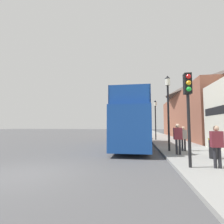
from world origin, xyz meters
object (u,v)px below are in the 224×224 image
at_px(pedestrian_third, 183,136).
at_px(litter_bin, 214,148).
at_px(parked_car_ahead_of_bus, 140,134).
at_px(pedestrian_nearest, 217,142).
at_px(traffic_signal, 188,98).
at_px(pedestrian_second, 178,136).
at_px(lamp_post_third, 149,115).
at_px(lamp_post_nearest, 168,99).
at_px(lamp_post_second, 155,112).
at_px(tour_bus, 133,124).

relative_size(pedestrian_third, litter_bin, 1.58).
distance_m(parked_car_ahead_of_bus, pedestrian_nearest, 16.16).
bearing_deg(traffic_signal, pedestrian_second, 85.38).
bearing_deg(traffic_signal, lamp_post_third, 90.01).
height_order(lamp_post_nearest, litter_bin, lamp_post_nearest).
height_order(pedestrian_second, traffic_signal, traffic_signal).
bearing_deg(parked_car_ahead_of_bus, traffic_signal, -84.42).
relative_size(lamp_post_second, litter_bin, 4.68).
relative_size(pedestrian_nearest, traffic_signal, 0.44).
bearing_deg(lamp_post_third, pedestrian_third, -87.04).
height_order(parked_car_ahead_of_bus, litter_bin, parked_car_ahead_of_bus).
bearing_deg(traffic_signal, lamp_post_nearest, 89.88).
height_order(traffic_signal, lamp_post_nearest, lamp_post_nearest).
relative_size(traffic_signal, litter_bin, 3.75).
relative_size(tour_bus, lamp_post_third, 2.09).
relative_size(lamp_post_nearest, litter_bin, 5.00).
relative_size(lamp_post_third, litter_bin, 5.06).
bearing_deg(pedestrian_nearest, litter_bin, 71.08).
distance_m(pedestrian_third, lamp_post_second, 9.42).
height_order(pedestrian_third, traffic_signal, traffic_signal).
relative_size(parked_car_ahead_of_bus, pedestrian_third, 2.68).
bearing_deg(traffic_signal, parked_car_ahead_of_bus, 96.06).
relative_size(tour_bus, litter_bin, 10.57).
relative_size(tour_bus, parked_car_ahead_of_bus, 2.49).
relative_size(pedestrian_third, lamp_post_third, 0.31).
distance_m(pedestrian_second, pedestrian_third, 1.70).
height_order(parked_car_ahead_of_bus, pedestrian_third, pedestrian_third).
relative_size(lamp_post_nearest, lamp_post_third, 0.99).
bearing_deg(lamp_post_third, tour_bus, -98.75).
bearing_deg(lamp_post_nearest, pedestrian_third, 7.45).
xyz_separation_m(pedestrian_second, traffic_signal, (-0.26, -3.21, 1.69)).
relative_size(tour_bus, lamp_post_second, 2.26).
bearing_deg(pedestrian_second, traffic_signal, -94.62).
relative_size(parked_car_ahead_of_bus, pedestrian_nearest, 2.60).
bearing_deg(pedestrian_second, pedestrian_nearest, -76.68).
bearing_deg(pedestrian_nearest, pedestrian_third, 90.76).
height_order(pedestrian_nearest, lamp_post_third, lamp_post_third).
distance_m(lamp_post_second, litter_bin, 12.13).
xyz_separation_m(parked_car_ahead_of_bus, lamp_post_third, (1.69, 7.11, 2.89)).
xyz_separation_m(tour_bus, parked_car_ahead_of_bus, (0.71, 8.53, -1.18)).
bearing_deg(pedestrian_nearest, lamp_post_second, 93.79).
distance_m(pedestrian_third, lamp_post_nearest, 2.65).
bearing_deg(lamp_post_nearest, traffic_signal, -90.12).
distance_m(traffic_signal, lamp_post_second, 13.87).
bearing_deg(traffic_signal, pedestrian_third, 78.76).
xyz_separation_m(traffic_signal, litter_bin, (1.73, 2.15, -2.22)).
height_order(pedestrian_third, litter_bin, pedestrian_third).
bearing_deg(lamp_post_nearest, lamp_post_third, 90.04).
height_order(pedestrian_third, lamp_post_nearest, lamp_post_nearest).
relative_size(tour_bus, traffic_signal, 2.82).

